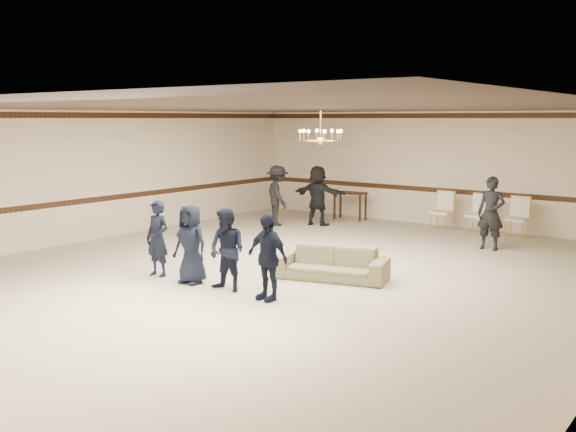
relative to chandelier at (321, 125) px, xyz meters
The scene contains 16 objects.
room 1.62m from the chandelier, 90.00° to the right, with size 12.01×14.01×3.21m.
chair_rail 6.27m from the chandelier, 90.00° to the left, with size 12.00×0.02×0.14m, color #3B1D11.
crown_molding 5.99m from the chandelier, 90.00° to the left, with size 12.00×0.02×0.14m, color #3B1D11.
chandelier is the anchor object (origin of this frame).
boy_a 3.97m from the chandelier, 123.91° to the right, with size 0.53×0.35×1.46m, color black.
boy_b 3.63m from the chandelier, 109.17° to the right, with size 0.72×0.47×1.46m, color black.
boy_c 3.50m from the chandelier, 91.31° to the right, with size 0.71×0.55×1.46m, color black.
boy_d 3.60m from the chandelier, 73.20° to the right, with size 0.86×0.36×1.46m, color black.
settee 2.90m from the chandelier, 45.78° to the right, with size 2.08×0.81×0.61m, color #716B4B.
adult_left 5.28m from the chandelier, 138.53° to the left, with size 1.10×0.63×1.70m, color black.
adult_mid 5.21m from the chandelier, 125.03° to the left, with size 1.58×0.50×1.70m, color black.
adult_right 4.70m from the chandelier, 56.41° to the left, with size 0.62×0.41×1.70m, color black.
banquet_chair_left 5.68m from the chandelier, 85.13° to the left, with size 0.51×0.51×1.05m, color #F0E2CA, non-canonical shape.
banquet_chair_mid 5.84m from the chandelier, 74.40° to the left, with size 0.51×0.51×1.05m, color #F0E2CA, non-canonical shape.
banquet_chair_right 6.17m from the chandelier, 64.67° to the left, with size 0.51×0.51×1.05m, color #F0E2CA, non-canonical shape.
console_table 6.42m from the chandelier, 115.57° to the left, with size 1.00×0.42×0.84m, color black.
Camera 1 is at (7.35, -9.78, 3.01)m, focal length 39.68 mm.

